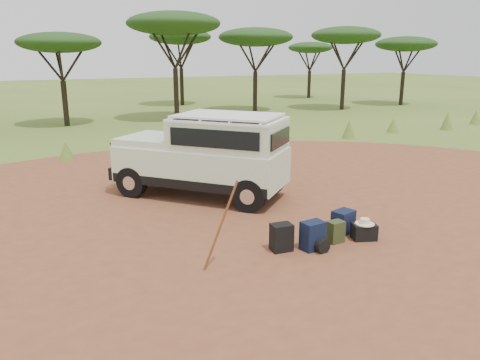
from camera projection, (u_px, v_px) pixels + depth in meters
name	position (u px, v px, depth m)	size (l,w,h in m)	color
ground	(265.00, 232.00, 9.96)	(140.00, 140.00, 0.00)	#506F27
dirt_clearing	(265.00, 232.00, 9.96)	(23.00, 23.00, 0.01)	brown
grass_fringe	(156.00, 145.00, 17.44)	(36.60, 1.60, 0.90)	#506F27
acacia_treeline	(107.00, 32.00, 26.23)	(46.70, 13.20, 6.26)	black
safari_vehicle	(206.00, 157.00, 12.20)	(4.35, 4.53, 2.21)	silver
walking_staff	(220.00, 226.00, 8.00)	(0.04, 0.04, 1.70)	brown
backpack_black	(281.00, 237.00, 8.93)	(0.40, 0.29, 0.54)	black
backpack_navy	(313.00, 236.00, 9.00)	(0.43, 0.31, 0.56)	black
backpack_olive	(335.00, 232.00, 9.35)	(0.32, 0.23, 0.45)	#313C1B
duffel_navy	(343.00, 222.00, 9.83)	(0.44, 0.33, 0.50)	black
hard_case	(364.00, 232.00, 9.51)	(0.47, 0.33, 0.33)	black
stuff_sack	(320.00, 245.00, 8.93)	(0.28, 0.28, 0.28)	black
safari_hat	(365.00, 222.00, 9.46)	(0.39, 0.39, 0.11)	beige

